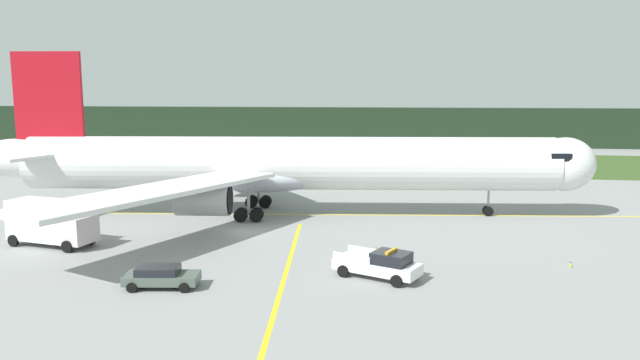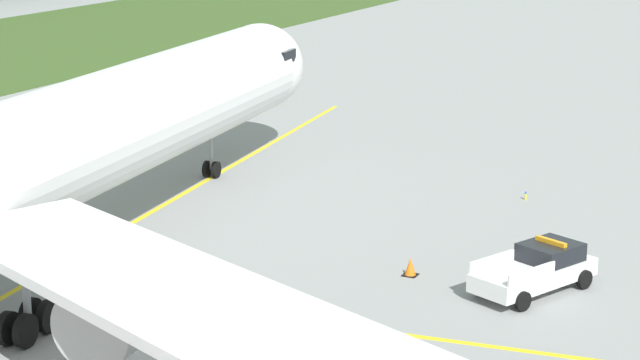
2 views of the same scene
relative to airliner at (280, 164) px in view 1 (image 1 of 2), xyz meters
name	(u,v)px [view 1 (image 1 of 2)]	position (x,y,z in m)	size (l,w,h in m)	color
ground	(249,232)	(-1.05, -7.37, -4.82)	(320.00, 320.00, 0.00)	gray
grass_verge	(333,161)	(-1.05, 44.73, -4.80)	(320.00, 32.32, 0.04)	#385222
distant_tree_line	(353,126)	(-1.05, 77.30, -0.70)	(288.00, 5.19, 8.24)	black
taxiway_centerline_main	(290,214)	(0.87, 0.11, -4.82)	(78.92, 0.30, 0.01)	yellow
taxiway_centerline_spur	(280,293)	(4.89, -21.62, -4.82)	(35.84, 0.30, 0.01)	yellow
airliner	(280,164)	(0.00, 0.00, 0.00)	(58.61, 46.59, 15.30)	silver
ops_pickup_truck	(380,264)	(10.47, -18.01, -3.92)	(5.77, 3.99, 1.94)	white
catering_truck	(49,222)	(-14.73, -14.01, -3.00)	(7.13, 3.73, 3.62)	silver
staff_car	(161,276)	(-2.32, -21.85, -4.12)	(4.57, 2.54, 1.30)	#4A584E
apron_cone	(376,251)	(9.90, -12.94, -4.46)	(0.59, 0.59, 0.74)	black
taxiway_edge_light_east	(570,264)	(22.83, -13.80, -4.59)	(0.12, 0.12, 0.43)	yellow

